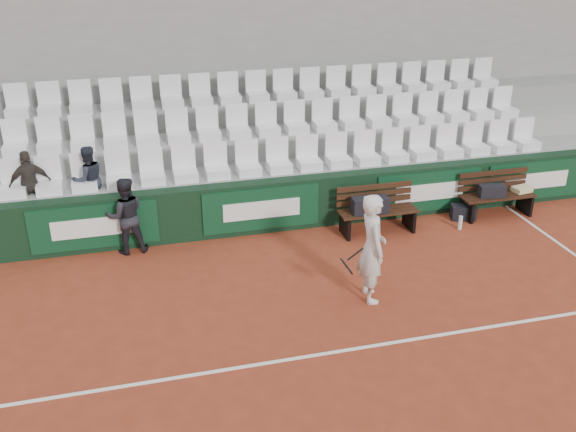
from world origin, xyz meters
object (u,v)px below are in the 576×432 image
(bench_left, at_px, (377,221))
(bench_right, at_px, (496,205))
(spectator_b, at_px, (26,160))
(spectator_c, at_px, (86,155))
(sports_bag_ground, at_px, (463,212))
(water_bottle_far, at_px, (460,223))
(sports_bag_right, at_px, (492,191))
(tennis_player, at_px, (372,248))
(sports_bag_left, at_px, (370,205))
(water_bottle_near, at_px, (343,226))
(ball_kid, at_px, (126,216))

(bench_left, height_order, bench_right, same)
(spectator_b, distance_m, spectator_c, 1.00)
(sports_bag_ground, distance_m, spectator_c, 7.27)
(bench_right, bearing_deg, sports_bag_ground, 177.77)
(water_bottle_far, bearing_deg, sports_bag_right, 23.70)
(bench_left, height_order, tennis_player, tennis_player)
(bench_left, xyz_separation_m, bench_right, (2.58, 0.10, 0.00))
(sports_bag_left, relative_size, tennis_player, 0.39)
(sports_bag_right, bearing_deg, water_bottle_near, 178.01)
(sports_bag_right, height_order, spectator_b, spectator_b)
(sports_bag_ground, bearing_deg, water_bottle_far, -124.62)
(bench_left, distance_m, sports_bag_right, 2.44)
(water_bottle_near, height_order, tennis_player, tennis_player)
(bench_left, bearing_deg, sports_bag_right, 1.67)
(sports_bag_right, relative_size, ball_kid, 0.36)
(water_bottle_near, relative_size, spectator_b, 0.18)
(water_bottle_far, xyz_separation_m, spectator_b, (-7.75, 1.41, 1.48))
(tennis_player, height_order, spectator_b, spectator_b)
(sports_bag_right, distance_m, tennis_player, 4.10)
(sports_bag_left, bearing_deg, water_bottle_near, 154.26)
(sports_bag_ground, height_order, water_bottle_near, sports_bag_ground)
(sports_bag_left, bearing_deg, sports_bag_ground, 4.50)
(sports_bag_right, relative_size, sports_bag_ground, 1.08)
(spectator_b, relative_size, spectator_c, 1.00)
(tennis_player, bearing_deg, water_bottle_near, 81.12)
(bench_right, xyz_separation_m, water_bottle_near, (-3.21, 0.08, -0.11))
(sports_bag_left, height_order, tennis_player, tennis_player)
(bench_left, relative_size, spectator_c, 1.22)
(sports_bag_ground, relative_size, water_bottle_near, 2.10)
(bench_left, bearing_deg, water_bottle_far, -10.51)
(bench_right, bearing_deg, spectator_c, 172.47)
(sports_bag_left, bearing_deg, ball_kid, 174.65)
(sports_bag_left, height_order, ball_kid, ball_kid)
(tennis_player, relative_size, spectator_b, 1.42)
(tennis_player, bearing_deg, sports_bag_ground, 38.62)
(sports_bag_right, xyz_separation_m, water_bottle_near, (-3.05, 0.11, -0.46))
(water_bottle_near, bearing_deg, tennis_player, -98.88)
(sports_bag_ground, xyz_separation_m, spectator_b, (-8.04, 1.00, 1.47))
(bench_right, relative_size, sports_bag_right, 2.97)
(tennis_player, xyz_separation_m, spectator_c, (-4.17, 3.29, 0.74))
(bench_right, height_order, sports_bag_right, sports_bag_right)
(sports_bag_ground, relative_size, spectator_c, 0.38)
(sports_bag_ground, relative_size, ball_kid, 0.33)
(bench_right, relative_size, ball_kid, 1.07)
(bench_right, relative_size, tennis_player, 0.85)
(bench_right, height_order, ball_kid, ball_kid)
(water_bottle_near, bearing_deg, water_bottle_far, -11.97)
(bench_right, bearing_deg, sports_bag_left, -177.21)
(water_bottle_near, height_order, ball_kid, ball_kid)
(bench_left, bearing_deg, spectator_b, 169.71)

